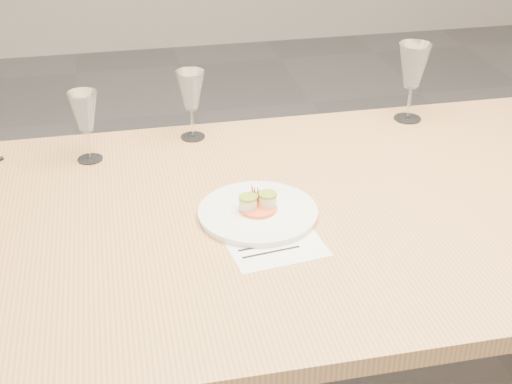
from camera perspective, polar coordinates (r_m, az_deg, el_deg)
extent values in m
cube|color=tan|center=(1.64, 5.36, -1.59)|extent=(2.40, 1.00, 0.04)
cylinder|color=white|center=(1.58, 0.15, -1.71)|extent=(0.26, 0.26, 0.01)
cylinder|color=white|center=(1.57, 0.15, -1.52)|extent=(0.27, 0.27, 0.01)
cylinder|color=orange|center=(1.57, 0.15, -1.34)|extent=(0.08, 0.08, 0.01)
cylinder|color=beige|center=(1.56, -0.64, -0.92)|extent=(0.04, 0.04, 0.02)
cylinder|color=beige|center=(1.57, 0.94, -0.68)|extent=(0.04, 0.04, 0.02)
cylinder|color=#8EA62E|center=(1.55, -0.64, -0.44)|extent=(0.04, 0.04, 0.01)
cylinder|color=#8EA62E|center=(1.56, 0.94, -0.20)|extent=(0.04, 0.04, 0.01)
cylinder|color=tan|center=(1.55, 2.34, -2.05)|extent=(0.04, 0.04, 0.00)
cube|color=white|center=(1.52, 0.90, -3.31)|extent=(0.23, 0.27, 0.00)
cube|color=black|center=(1.58, -0.82, -1.75)|extent=(0.08, 0.02, 0.00)
cube|color=black|center=(1.56, -0.50, -2.23)|extent=(0.12, 0.02, 0.00)
cube|color=black|center=(1.54, -0.18, -2.72)|extent=(0.12, 0.02, 0.00)
cube|color=black|center=(1.50, 0.50, -3.74)|extent=(0.12, 0.02, 0.00)
cube|color=black|center=(1.48, 0.85, -4.28)|extent=(0.12, 0.02, 0.00)
cube|color=black|center=(1.46, 1.22, -4.83)|extent=(0.12, 0.02, 0.00)
cylinder|color=white|center=(1.87, -13.12, 2.59)|extent=(0.06, 0.06, 0.00)
cylinder|color=white|center=(1.85, -13.26, 3.72)|extent=(0.01, 0.01, 0.08)
cone|color=white|center=(1.81, -13.59, 6.26)|extent=(0.07, 0.07, 0.10)
cylinder|color=white|center=(1.94, -5.07, 4.42)|extent=(0.07, 0.07, 0.00)
cylinder|color=white|center=(1.93, -5.13, 5.55)|extent=(0.01, 0.01, 0.08)
cone|color=white|center=(1.89, -5.25, 8.10)|extent=(0.08, 0.08, 0.10)
cylinder|color=white|center=(2.10, 12.02, 5.77)|extent=(0.08, 0.08, 0.00)
cylinder|color=white|center=(2.08, 12.16, 7.02)|extent=(0.01, 0.01, 0.09)
cone|color=white|center=(2.04, 12.48, 9.85)|extent=(0.09, 0.09, 0.12)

